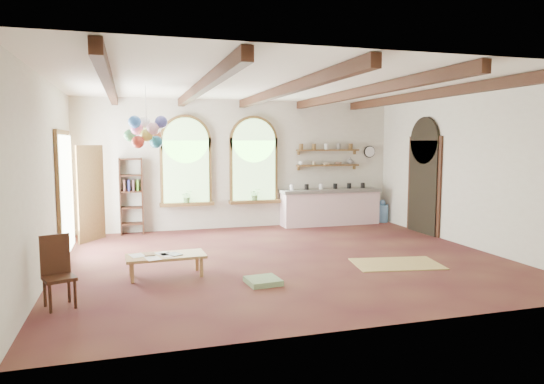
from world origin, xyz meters
name	(u,v)px	position (x,y,z in m)	size (l,w,h in m)	color
floor	(284,259)	(0.00, 0.00, 0.00)	(8.00, 8.00, 0.00)	brown
ceiling_beams	(284,90)	(0.00, 0.00, 3.10)	(6.20, 6.80, 0.18)	#3C1E13
window_left	(186,164)	(-1.40, 3.43, 1.63)	(1.30, 0.28, 2.20)	brown
window_right	(254,163)	(0.30, 3.43, 1.63)	(1.30, 0.28, 2.20)	brown
left_doorway	(65,194)	(-3.95, 1.80, 1.15)	(0.10, 1.90, 2.50)	brown
right_doorway	(423,187)	(3.95, 1.50, 1.10)	(0.10, 1.30, 2.40)	black
kitchen_counter	(330,207)	(2.30, 3.20, 0.48)	(2.68, 0.62, 0.94)	white
wall_shelf_lower	(328,165)	(2.30, 3.38, 1.55)	(1.70, 0.24, 0.04)	brown
wall_shelf_upper	(328,150)	(2.30, 3.38, 1.95)	(1.70, 0.24, 0.04)	brown
wall_clock	(370,152)	(3.55, 3.45, 1.90)	(0.32, 0.32, 0.04)	black
bookshelf	(131,196)	(-2.70, 3.32, 0.90)	(0.53, 0.32, 1.80)	#3C1E13
coffee_table	(166,257)	(-2.20, -0.60, 0.32)	(1.28, 0.63, 0.36)	#A7854C
side_chair	(59,287)	(-3.66, -1.69, 0.27)	(0.48, 0.48, 0.95)	#3C1E13
floor_mat	(397,264)	(1.80, -0.97, 0.01)	(1.52, 0.94, 0.02)	tan
floor_cushion	(263,281)	(-0.80, -1.44, 0.04)	(0.49, 0.49, 0.08)	gray
water_jug_a	(359,214)	(3.14, 3.20, 0.24)	(0.29, 0.29, 0.56)	#6199D0
water_jug_b	(382,212)	(3.82, 3.17, 0.26)	(0.31, 0.31, 0.61)	#6199D0
balloon_cluster	(146,133)	(-2.41, 0.80, 2.34)	(0.77, 0.81, 1.14)	silver
table_book	(144,255)	(-2.53, -0.55, 0.37)	(0.16, 0.23, 0.02)	olive
tablet	(174,254)	(-2.07, -0.63, 0.36)	(0.17, 0.25, 0.01)	black
potted_plant_left	(187,196)	(-1.40, 3.32, 0.85)	(0.27, 0.23, 0.30)	#598C4C
potted_plant_right	(255,194)	(0.30, 3.32, 0.85)	(0.27, 0.23, 0.30)	#598C4C
shelf_cup_a	(301,163)	(1.55, 3.38, 1.62)	(0.12, 0.10, 0.10)	white
shelf_cup_b	(314,163)	(1.90, 3.38, 1.62)	(0.10, 0.10, 0.09)	beige
shelf_bowl_a	(326,164)	(2.25, 3.38, 1.60)	(0.22, 0.22, 0.05)	beige
shelf_bowl_b	(338,163)	(2.60, 3.38, 1.60)	(0.20, 0.20, 0.06)	#8C664C
shelf_vase	(350,161)	(2.95, 3.38, 1.67)	(0.18, 0.18, 0.19)	slate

